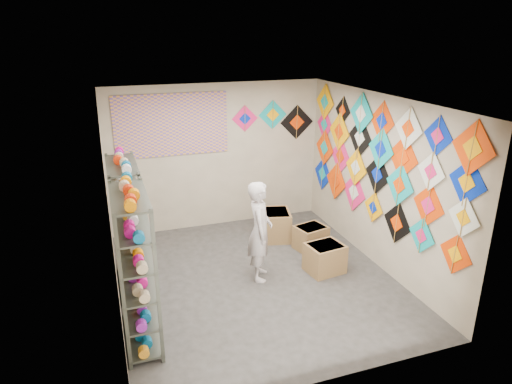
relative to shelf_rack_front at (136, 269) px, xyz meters
name	(u,v)px	position (x,y,z in m)	size (l,w,h in m)	color
ground	(256,279)	(1.78, 0.85, -0.95)	(4.50, 4.50, 0.00)	#302D2A
room_walls	(256,177)	(1.78, 0.85, 0.69)	(4.50, 4.50, 4.50)	#B6A68B
shelf_rack_front	(136,269)	(0.00, 0.00, 0.00)	(0.40, 1.10, 1.90)	#4C5147
shelf_rack_back	(128,226)	(0.00, 1.30, 0.00)	(0.40, 1.10, 1.90)	#4C5147
string_spools	(131,239)	(0.00, 0.65, 0.10)	(0.12, 2.36, 0.12)	#F00F8E
kite_wall_display	(374,161)	(3.76, 0.96, 0.70)	(0.06, 4.31, 2.08)	#DE3501
back_wall_kites	(277,119)	(2.97, 3.09, 1.03)	(1.64, 0.02, 0.79)	#E41A61
poster	(172,125)	(0.98, 3.08, 1.05)	(2.00, 0.01, 1.10)	#624697
shopkeeper	(260,231)	(1.86, 0.90, -0.18)	(0.53, 0.65, 1.54)	beige
carton_a	(325,258)	(2.87, 0.74, -0.72)	(0.55, 0.46, 0.46)	olive
carton_b	(311,238)	(3.00, 1.52, -0.74)	(0.51, 0.41, 0.41)	olive
carton_c	(275,225)	(2.57, 2.11, -0.69)	(0.54, 0.60, 0.52)	olive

